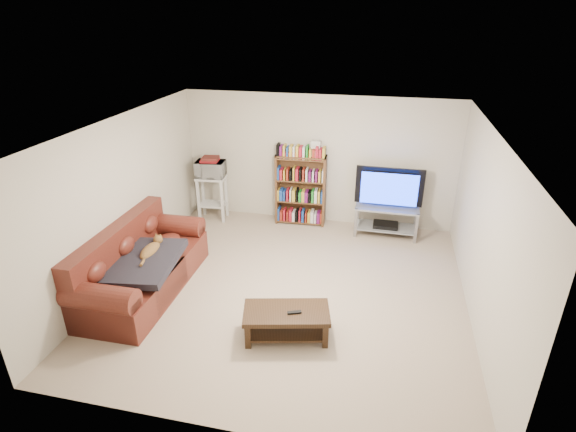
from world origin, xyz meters
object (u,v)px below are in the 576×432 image
(sofa, at_px, (139,269))
(coffee_table, at_px, (286,319))
(bookshelf, at_px, (301,189))
(tv_stand, at_px, (386,216))

(sofa, xyz_separation_m, coffee_table, (2.31, -0.56, -0.08))
(bookshelf, bearing_deg, tv_stand, -8.14)
(sofa, relative_size, bookshelf, 1.73)
(sofa, distance_m, coffee_table, 2.38)
(sofa, bearing_deg, bookshelf, 55.73)
(tv_stand, bearing_deg, bookshelf, 174.83)
(coffee_table, distance_m, tv_stand, 3.33)
(coffee_table, relative_size, bookshelf, 0.85)
(sofa, distance_m, tv_stand, 4.30)
(sofa, height_order, bookshelf, bookshelf)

